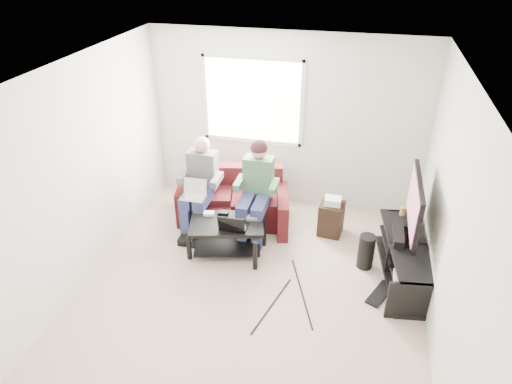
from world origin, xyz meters
TOP-DOWN VIEW (x-y plane):
  - floor at (0.00, 0.00)m, footprint 4.50×4.50m
  - ceiling at (0.00, 0.00)m, footprint 4.50×4.50m
  - wall_back at (0.00, 2.25)m, footprint 4.50×0.00m
  - wall_front at (0.00, -2.25)m, footprint 4.50×0.00m
  - wall_left at (-2.00, 0.00)m, footprint 0.00×4.50m
  - wall_right at (2.00, 0.00)m, footprint 0.00×4.50m
  - window at (-0.50, 2.23)m, footprint 1.48×0.04m
  - sofa at (-0.62, 1.54)m, footprint 1.79×1.03m
  - person_left at (-1.02, 1.28)m, footprint 0.40×0.71m
  - person_right at (-0.22, 1.30)m, footprint 0.40×0.71m
  - laptop_silver at (-1.02, 1.02)m, footprint 0.38×0.34m
  - coffee_table at (-0.48, 0.75)m, footprint 1.05×0.79m
  - laptop_black at (-0.36, 0.67)m, footprint 0.39×0.31m
  - controller_a at (-0.76, 0.87)m, footprint 0.15×0.11m
  - controller_b at (-0.58, 0.93)m, footprint 0.15×0.11m
  - controller_c at (-0.18, 0.90)m, footprint 0.15×0.11m
  - tv_stand at (1.77, 0.79)m, footprint 0.66×1.56m
  - tv at (1.77, 0.89)m, footprint 0.12×1.10m
  - soundbar at (1.65, 0.89)m, footprint 0.12×0.50m
  - drink_cup at (1.72, 1.42)m, footprint 0.08×0.08m
  - console_white at (1.77, 0.39)m, footprint 0.30×0.22m
  - console_grey at (1.77, 1.09)m, footprint 0.34×0.26m
  - console_black at (1.77, 0.74)m, footprint 0.38×0.30m
  - subwoofer at (1.30, 0.87)m, footprint 0.20×0.20m
  - keyboard_floor at (1.51, 0.38)m, footprint 0.35×0.50m
  - end_table at (0.80, 1.51)m, footprint 0.32×0.32m

SIDE VIEW (x-z plane):
  - floor at x=0.00m, z-range 0.00..0.00m
  - keyboard_floor at x=1.51m, z-range 0.00..0.03m
  - tv_stand at x=1.77m, z-range -0.03..0.47m
  - subwoofer at x=1.30m, z-range 0.00..0.46m
  - end_table at x=0.80m, z-range -0.03..0.55m
  - sofa at x=-0.62m, z-range -0.09..0.67m
  - console_white at x=1.77m, z-range 0.27..0.33m
  - console_black at x=1.77m, z-range 0.27..0.34m
  - console_grey at x=1.77m, z-range 0.27..0.35m
  - coffee_table at x=-0.48m, z-range 0.11..0.58m
  - controller_a at x=-0.76m, z-range 0.47..0.51m
  - controller_b at x=-0.58m, z-range 0.47..0.51m
  - controller_c at x=-0.18m, z-range 0.47..0.51m
  - soundbar at x=1.65m, z-range 0.50..0.60m
  - drink_cup at x=1.72m, z-range 0.50..0.62m
  - laptop_black at x=-0.36m, z-range 0.47..0.71m
  - laptop_silver at x=-1.02m, z-range 0.56..0.80m
  - person_left at x=-1.02m, z-range 0.06..1.36m
  - person_right at x=-0.22m, z-range 0.09..1.45m
  - tv at x=1.77m, z-range 0.56..1.37m
  - wall_back at x=0.00m, z-range -0.95..3.55m
  - wall_front at x=0.00m, z-range -0.95..3.55m
  - wall_left at x=-2.00m, z-range -0.95..3.55m
  - wall_right at x=2.00m, z-range -0.95..3.55m
  - window at x=-0.50m, z-range 0.96..2.24m
  - ceiling at x=0.00m, z-range 2.60..2.60m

